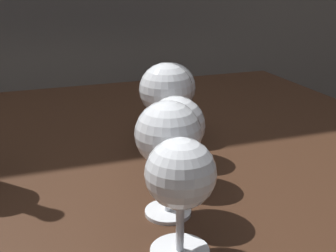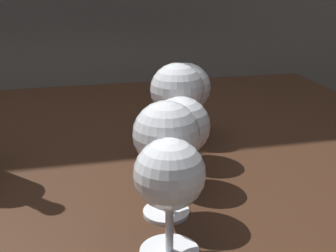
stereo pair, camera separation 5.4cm
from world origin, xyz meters
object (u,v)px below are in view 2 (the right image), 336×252
wine_glass_rose (168,137)px  wine_glass_pinot (178,91)px  wine_glass_port (172,178)px  wine_glass_chardonnay (182,128)px  wine_glass_cabernet (187,89)px

wine_glass_rose → wine_glass_pinot: (0.06, 0.18, 0.01)m
wine_glass_port → wine_glass_chardonnay: wine_glass_port is taller
wine_glass_port → wine_glass_pinot: bearing=73.8°
wine_glass_pinot → wine_glass_cabernet: (0.04, 0.09, -0.02)m
wine_glass_port → wine_glass_chardonnay: bearing=71.1°
wine_glass_port → wine_glass_rose: bearing=79.0°
wine_glass_chardonnay → wine_glass_pinot: size_ratio=0.83×
wine_glass_port → wine_glass_chardonnay: 0.17m
wine_glass_rose → wine_glass_chardonnay: (0.04, 0.08, -0.02)m
wine_glass_rose → wine_glass_cabernet: bearing=69.3°
wine_glass_port → wine_glass_cabernet: wine_glass_cabernet is taller
wine_glass_chardonnay → wine_glass_cabernet: (0.06, 0.18, 0.00)m
wine_glass_port → wine_glass_pinot: (0.08, 0.26, 0.02)m
wine_glass_pinot → wine_glass_port: bearing=-106.2°
wine_glass_rose → wine_glass_cabernet: wine_glass_rose is taller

